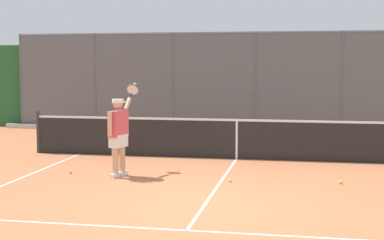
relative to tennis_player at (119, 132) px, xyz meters
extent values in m
plane|color=#B76B42|center=(-2.10, 2.12, -0.91)|extent=(60.00, 60.00, 0.00)
cube|color=white|center=(-2.10, 3.49, -0.91)|extent=(6.20, 0.05, 0.01)
cube|color=white|center=(-2.10, 0.44, -0.91)|extent=(0.05, 6.10, 0.01)
cylinder|color=#565B60|center=(-4.86, -7.96, 0.74)|extent=(0.07, 0.07, 3.31)
cylinder|color=#565B60|center=(-2.10, -7.96, 0.74)|extent=(0.07, 0.07, 3.31)
cylinder|color=#565B60|center=(0.66, -7.96, 0.74)|extent=(0.07, 0.07, 3.31)
cylinder|color=#565B60|center=(3.42, -7.96, 0.74)|extent=(0.07, 0.07, 3.31)
cylinder|color=#565B60|center=(6.18, -7.96, 0.74)|extent=(0.07, 0.07, 3.31)
cylinder|color=#565B60|center=(-2.10, -7.96, 2.36)|extent=(16.55, 0.05, 0.05)
cube|color=#565B60|center=(-2.10, -7.96, 0.74)|extent=(16.55, 0.02, 3.31)
cube|color=#235B2D|center=(-2.10, -8.61, 0.55)|extent=(19.55, 0.90, 2.93)
cube|color=#ADADA8|center=(-2.10, -7.78, -0.84)|extent=(17.55, 0.18, 0.15)
cylinder|color=#2D2D2D|center=(3.00, -2.61, -0.38)|extent=(0.09, 0.09, 1.07)
cube|color=black|center=(-2.10, -2.61, -0.46)|extent=(10.11, 0.02, 0.91)
cube|color=white|center=(-2.10, -2.61, 0.02)|extent=(10.11, 0.04, 0.05)
cube|color=white|center=(-2.10, -2.61, -0.46)|extent=(0.05, 0.04, 0.91)
cube|color=silver|center=(0.04, 0.14, -0.87)|extent=(0.18, 0.28, 0.09)
cylinder|color=tan|center=(0.04, 0.14, -0.46)|extent=(0.13, 0.13, 0.73)
cube|color=silver|center=(-0.03, -0.10, -0.87)|extent=(0.18, 0.28, 0.09)
cylinder|color=tan|center=(-0.03, -0.10, -0.46)|extent=(0.13, 0.13, 0.73)
cube|color=white|center=(0.00, 0.02, -0.18)|extent=(0.32, 0.43, 0.26)
cube|color=#DB4C56|center=(0.00, 0.02, 0.16)|extent=(0.33, 0.49, 0.52)
cylinder|color=tan|center=(0.08, 0.29, 0.18)|extent=(0.08, 0.08, 0.48)
cylinder|color=tan|center=(-0.07, -0.40, 0.53)|extent=(0.10, 0.36, 0.28)
sphere|color=tan|center=(0.00, 0.02, 0.57)|extent=(0.20, 0.20, 0.20)
cylinder|color=white|center=(0.00, 0.02, 0.62)|extent=(0.29, 0.29, 0.08)
cube|color=white|center=(-0.03, -0.08, 0.59)|extent=(0.22, 0.22, 0.02)
cylinder|color=black|center=(-0.06, -0.63, 0.68)|extent=(0.04, 0.17, 0.13)
torus|color=#28569E|center=(-0.06, -0.82, 0.81)|extent=(0.30, 0.19, 0.26)
cylinder|color=silver|center=(-0.06, -0.82, 0.81)|extent=(0.25, 0.15, 0.21)
sphere|color=#C1D138|center=(-0.05, -1.00, 0.92)|extent=(0.07, 0.07, 0.07)
sphere|color=#D6E042|center=(1.11, -0.14, -0.88)|extent=(0.07, 0.07, 0.07)
sphere|color=#C1D138|center=(-4.37, -0.09, -0.88)|extent=(0.07, 0.07, 0.07)
sphere|color=#CCDB33|center=(-2.28, 0.14, -0.88)|extent=(0.07, 0.07, 0.07)
camera|label=1|loc=(-3.62, 11.11, 1.38)|focal=54.32mm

